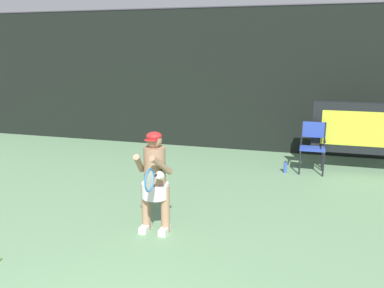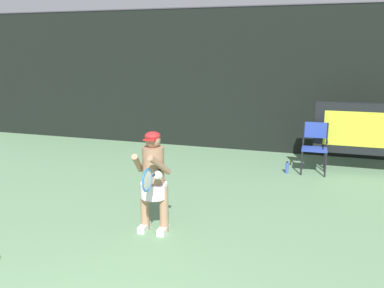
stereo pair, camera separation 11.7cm
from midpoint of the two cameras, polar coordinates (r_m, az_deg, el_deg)
name	(u,v)px [view 1 (the left image)]	position (r m, az deg, el deg)	size (l,w,h in m)	color
backdrop_screen	(247,81)	(10.36, 7.52, 8.99)	(18.00, 0.12, 3.66)	black
scoreboard	(365,129)	(9.25, 23.30, 2.06)	(2.20, 0.21, 1.50)	black
umpire_chair	(313,144)	(8.87, 16.57, -0.02)	(0.52, 0.44, 1.08)	black
water_bottle	(285,167)	(8.78, 12.88, -3.28)	(0.07, 0.07, 0.27)	#3857BC
tennis_player	(155,178)	(5.70, -5.97, -4.91)	(0.53, 0.60, 1.49)	white
tennis_racket	(150,180)	(5.16, -6.68, -5.12)	(0.03, 0.60, 0.31)	black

